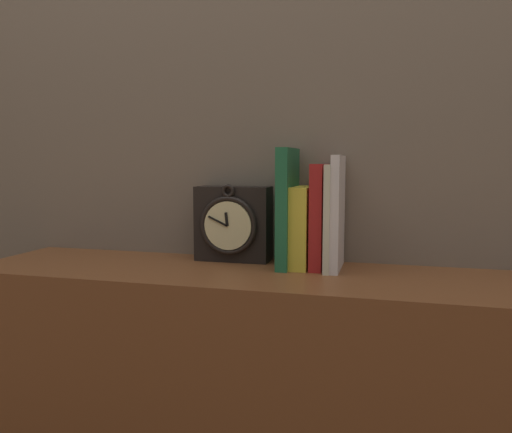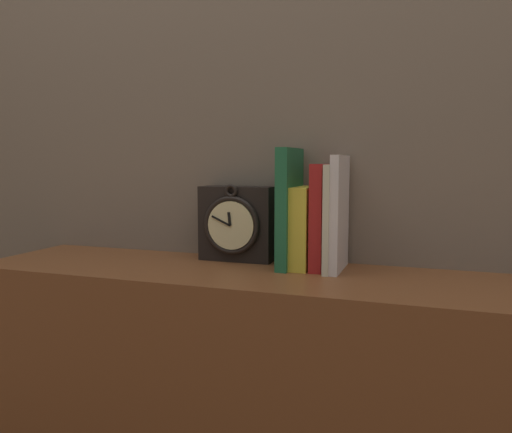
{
  "view_description": "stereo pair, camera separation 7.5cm",
  "coord_description": "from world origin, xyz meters",
  "px_view_note": "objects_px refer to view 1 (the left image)",
  "views": [
    {
      "loc": [
        0.27,
        -0.99,
        1.08
      ],
      "look_at": [
        0.0,
        0.0,
        0.98
      ],
      "focal_mm": 35.0,
      "sensor_mm": 36.0,
      "label": 1
    },
    {
      "loc": [
        0.34,
        -0.97,
        1.08
      ],
      "look_at": [
        0.0,
        0.0,
        0.98
      ],
      "focal_mm": 35.0,
      "sensor_mm": 36.0,
      "label": 2
    }
  ],
  "objects_px": {
    "book_slot3_cream": "(330,217)",
    "book_slot4_white": "(338,213)",
    "clock": "(233,224)",
    "book_slot0_green": "(288,208)",
    "book_slot2_red": "(319,216)",
    "book_slot1_yellow": "(302,227)"
  },
  "relations": [
    {
      "from": "book_slot1_yellow",
      "to": "book_slot2_red",
      "type": "bearing_deg",
      "value": 2.14
    },
    {
      "from": "book_slot1_yellow",
      "to": "book_slot4_white",
      "type": "height_order",
      "value": "book_slot4_white"
    },
    {
      "from": "book_slot0_green",
      "to": "book_slot2_red",
      "type": "relative_size",
      "value": 1.15
    },
    {
      "from": "book_slot0_green",
      "to": "book_slot4_white",
      "type": "bearing_deg",
      "value": 0.34
    },
    {
      "from": "book_slot3_cream",
      "to": "book_slot4_white",
      "type": "height_order",
      "value": "book_slot4_white"
    },
    {
      "from": "book_slot3_cream",
      "to": "book_slot4_white",
      "type": "distance_m",
      "value": 0.02
    },
    {
      "from": "book_slot0_green",
      "to": "book_slot3_cream",
      "type": "xyz_separation_m",
      "value": [
        0.09,
        -0.0,
        -0.02
      ]
    },
    {
      "from": "book_slot2_red",
      "to": "book_slot4_white",
      "type": "height_order",
      "value": "book_slot4_white"
    },
    {
      "from": "clock",
      "to": "book_slot3_cream",
      "type": "xyz_separation_m",
      "value": [
        0.23,
        -0.03,
        0.03
      ]
    },
    {
      "from": "book_slot1_yellow",
      "to": "book_slot4_white",
      "type": "distance_m",
      "value": 0.08
    },
    {
      "from": "book_slot1_yellow",
      "to": "book_slot3_cream",
      "type": "bearing_deg",
      "value": -6.27
    },
    {
      "from": "book_slot2_red",
      "to": "book_slot1_yellow",
      "type": "bearing_deg",
      "value": -177.86
    },
    {
      "from": "book_slot1_yellow",
      "to": "book_slot2_red",
      "type": "distance_m",
      "value": 0.04
    },
    {
      "from": "clock",
      "to": "book_slot1_yellow",
      "type": "bearing_deg",
      "value": -8.63
    },
    {
      "from": "clock",
      "to": "book_slot0_green",
      "type": "relative_size",
      "value": 0.69
    },
    {
      "from": "book_slot1_yellow",
      "to": "clock",
      "type": "bearing_deg",
      "value": 171.37
    },
    {
      "from": "clock",
      "to": "book_slot2_red",
      "type": "relative_size",
      "value": 0.8
    },
    {
      "from": "clock",
      "to": "book_slot4_white",
      "type": "bearing_deg",
      "value": -7.11
    },
    {
      "from": "clock",
      "to": "book_slot2_red",
      "type": "bearing_deg",
      "value": -6.72
    },
    {
      "from": "book_slot2_red",
      "to": "book_slot4_white",
      "type": "relative_size",
      "value": 0.93
    },
    {
      "from": "book_slot2_red",
      "to": "book_slot4_white",
      "type": "distance_m",
      "value": 0.04
    },
    {
      "from": "book_slot0_green",
      "to": "book_slot2_red",
      "type": "distance_m",
      "value": 0.07
    }
  ]
}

